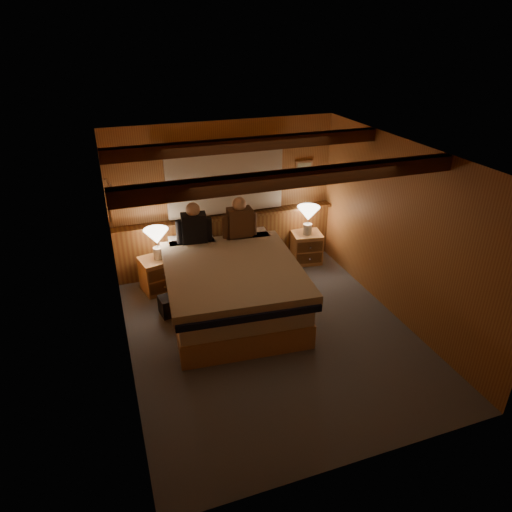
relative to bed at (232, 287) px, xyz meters
name	(u,v)px	position (x,y,z in m)	size (l,w,h in m)	color
floor	(271,334)	(0.33, -0.70, -0.41)	(4.20, 4.20, 0.00)	slate
ceiling	(275,154)	(0.33, -0.70, 1.99)	(4.20, 4.20, 0.00)	tan
wall_back	(225,198)	(0.33, 1.40, 0.79)	(3.60, 3.60, 0.00)	#B1793F
wall_left	(118,278)	(-1.47, -0.70, 0.79)	(4.20, 4.20, 0.00)	#B1793F
wall_right	(400,233)	(2.13, -0.70, 0.79)	(4.20, 4.20, 0.00)	#B1793F
wall_front	(366,362)	(0.33, -2.80, 0.79)	(3.60, 3.60, 0.00)	#B1793F
wainscot	(227,240)	(0.33, 1.33, 0.08)	(3.60, 0.23, 0.94)	brown
curtain_window	(225,179)	(0.33, 1.33, 1.12)	(2.18, 0.09, 1.11)	#442111
ceiling_beams	(270,159)	(0.33, -0.55, 1.90)	(3.60, 1.65, 0.16)	#442111
coat_rail	(111,191)	(-1.39, 0.87, 1.26)	(0.05, 0.55, 0.24)	silver
framed_print	(304,168)	(1.68, 1.37, 1.14)	(0.30, 0.04, 0.25)	tan
bed	(232,287)	(0.00, 0.00, 0.00)	(1.94, 2.43, 0.78)	tan
nightstand_left	(158,274)	(-0.88, 0.94, -0.14)	(0.56, 0.53, 0.53)	tan
nightstand_right	(306,247)	(1.64, 1.06, -0.14)	(0.54, 0.50, 0.53)	tan
lamp_left	(157,238)	(-0.85, 0.94, 0.46)	(0.36, 0.36, 0.47)	silver
lamp_right	(308,215)	(1.63, 1.02, 0.46)	(0.37, 0.37, 0.48)	silver
person_left	(194,226)	(-0.31, 0.82, 0.62)	(0.53, 0.25, 0.64)	black
person_right	(240,221)	(0.38, 0.80, 0.62)	(0.53, 0.22, 0.65)	#533421
duffel_bag	(176,303)	(-0.75, 0.25, -0.27)	(0.48, 0.33, 0.32)	black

